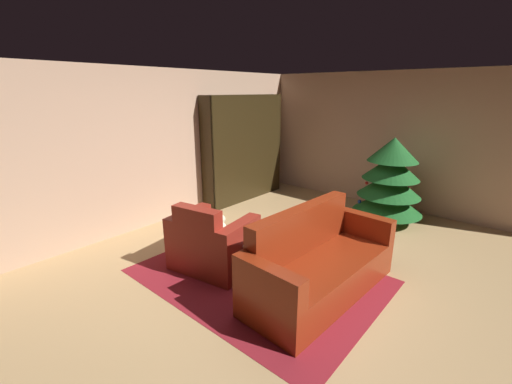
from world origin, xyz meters
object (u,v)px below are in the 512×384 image
Objects in this scene: coffee_table at (261,241)px; armchair_red at (212,244)px; couch_red at (318,265)px; bookshelf_unit at (248,149)px; bottle_on_table at (259,237)px; decorated_tree at (390,181)px; book_stack_on_table at (260,233)px.

armchair_red is at bearing -143.68° from coffee_table.
couch_red is at bearing 18.24° from armchair_red.
couch_red is 0.80m from coffee_table.
bookshelf_unit is 3.12m from armchair_red.
decorated_tree reaches higher than bottle_on_table.
coffee_table is at bearing -175.76° from couch_red.
couch_red is 9.06× the size of book_stack_on_table.
book_stack_on_table is 2.76m from decorated_tree.
decorated_tree is (0.63, 2.67, 0.26)m from book_stack_on_table.
bookshelf_unit is 3.71m from couch_red.
couch_red is at bearing 16.02° from bottle_on_table.
book_stack_on_table is at bearing 39.10° from armchair_red.
bookshelf_unit is 3.14m from coffee_table.
couch_red reaches higher than armchair_red.
bookshelf_unit is at bearing 144.37° from couch_red.
bottle_on_table is 0.15× the size of decorated_tree.
couch_red is 8.98× the size of bottle_on_table.
decorated_tree is at bearing 70.08° from armchair_red.
bottle_on_table is at bearing 20.76° from armchair_red.
bottle_on_table is (0.60, 0.23, 0.20)m from armchair_red.
decorated_tree is (-0.19, 2.63, 0.42)m from couch_red.
bookshelf_unit reaches higher than decorated_tree.
armchair_red is 0.62m from coffee_table.
couch_red is 2.67m from decorated_tree.
armchair_red is 0.74× the size of decorated_tree.
armchair_red is at bearing -56.83° from bookshelf_unit.
armchair_red is 3.28m from decorated_tree.
coffee_table is 0.22m from bottle_on_table.
decorated_tree reaches higher than armchair_red.
armchair_red is at bearing -109.92° from decorated_tree.
couch_red reaches higher than coffee_table.
armchair_red is 1.75× the size of coffee_table.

